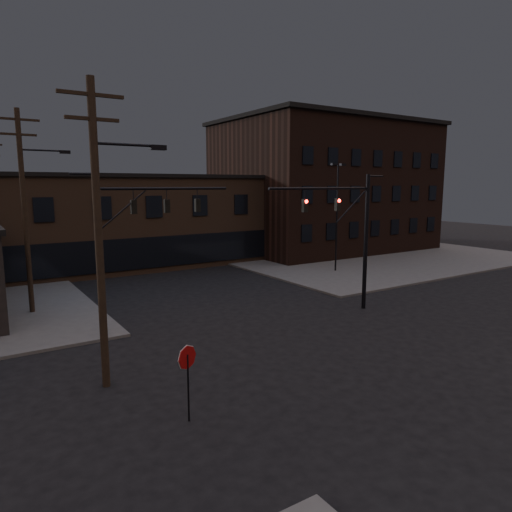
{
  "coord_description": "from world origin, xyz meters",
  "views": [
    {
      "loc": [
        -13.53,
        -14.43,
        7.39
      ],
      "look_at": [
        -0.0,
        6.44,
        3.5
      ],
      "focal_mm": 32.0,
      "sensor_mm": 36.0,
      "label": 1
    }
  ],
  "objects_px": {
    "parked_car_lot_a": "(317,250)",
    "parked_car_lot_b": "(357,248)",
    "traffic_signal_near": "(352,228)",
    "car_crossing": "(149,261)",
    "stop_sign": "(188,365)",
    "traffic_signal_far": "(126,233)"
  },
  "relations": [
    {
      "from": "parked_car_lot_a",
      "to": "parked_car_lot_b",
      "type": "bearing_deg",
      "value": -102.24
    },
    {
      "from": "traffic_signal_near",
      "to": "car_crossing",
      "type": "height_order",
      "value": "traffic_signal_near"
    },
    {
      "from": "stop_sign",
      "to": "parked_car_lot_b",
      "type": "bearing_deg",
      "value": 36.46
    },
    {
      "from": "traffic_signal_near",
      "to": "car_crossing",
      "type": "distance_m",
      "value": 20.99
    },
    {
      "from": "parked_car_lot_b",
      "to": "car_crossing",
      "type": "xyz_separation_m",
      "value": [
        -21.07,
        4.71,
        -0.13
      ]
    },
    {
      "from": "traffic_signal_far",
      "to": "parked_car_lot_b",
      "type": "height_order",
      "value": "traffic_signal_far"
    },
    {
      "from": "parked_car_lot_b",
      "to": "stop_sign",
      "type": "bearing_deg",
      "value": 146.03
    },
    {
      "from": "car_crossing",
      "to": "parked_car_lot_b",
      "type": "bearing_deg",
      "value": -9.76
    },
    {
      "from": "traffic_signal_far",
      "to": "car_crossing",
      "type": "height_order",
      "value": "traffic_signal_far"
    },
    {
      "from": "stop_sign",
      "to": "parked_car_lot_b",
      "type": "xyz_separation_m",
      "value": [
        29.36,
        21.7,
        -1.03
      ]
    },
    {
      "from": "traffic_signal_far",
      "to": "parked_car_lot_b",
      "type": "bearing_deg",
      "value": 22.64
    },
    {
      "from": "stop_sign",
      "to": "parked_car_lot_a",
      "type": "bearing_deg",
      "value": 42.41
    },
    {
      "from": "parked_car_lot_a",
      "to": "car_crossing",
      "type": "relative_size",
      "value": 1.04
    },
    {
      "from": "traffic_signal_far",
      "to": "parked_car_lot_a",
      "type": "xyz_separation_m",
      "value": [
        23.0,
        12.2,
        -4.13
      ]
    },
    {
      "from": "parked_car_lot_a",
      "to": "traffic_signal_far",
      "type": "bearing_deg",
      "value": 111.18
    },
    {
      "from": "traffic_signal_near",
      "to": "traffic_signal_far",
      "type": "height_order",
      "value": "same"
    },
    {
      "from": "traffic_signal_near",
      "to": "parked_car_lot_b",
      "type": "height_order",
      "value": "traffic_signal_near"
    },
    {
      "from": "traffic_signal_near",
      "to": "traffic_signal_far",
      "type": "xyz_separation_m",
      "value": [
        -12.07,
        3.5,
        0.08
      ]
    },
    {
      "from": "car_crossing",
      "to": "traffic_signal_near",
      "type": "bearing_deg",
      "value": -72.89
    },
    {
      "from": "traffic_signal_near",
      "to": "car_crossing",
      "type": "relative_size",
      "value": 1.92
    },
    {
      "from": "traffic_signal_far",
      "to": "car_crossing",
      "type": "relative_size",
      "value": 1.92
    },
    {
      "from": "traffic_signal_near",
      "to": "stop_sign",
      "type": "distance_m",
      "value": 15.17
    }
  ]
}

